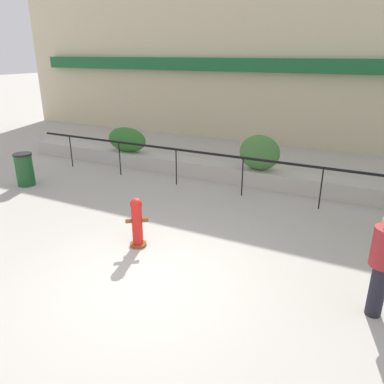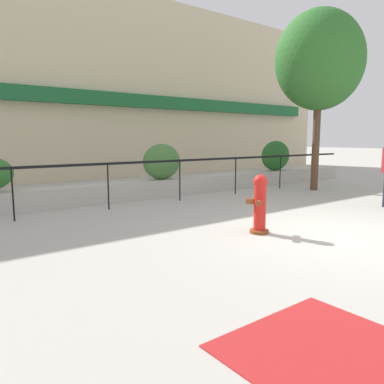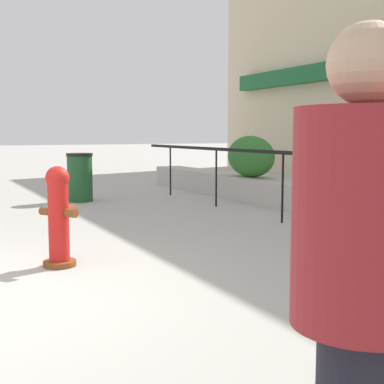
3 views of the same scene
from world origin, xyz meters
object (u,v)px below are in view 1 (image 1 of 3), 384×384
at_px(fire_hydrant, 137,222).
at_px(trash_bin, 25,169).
at_px(pedestrian, 383,259).
at_px(hedge_bush_0, 127,140).
at_px(hedge_bush_1, 260,153).

bearing_deg(fire_hydrant, trash_bin, 162.67).
relative_size(pedestrian, trash_bin, 1.71).
relative_size(hedge_bush_0, hedge_bush_1, 1.25).
height_order(hedge_bush_0, pedestrian, pedestrian).
xyz_separation_m(hedge_bush_0, fire_hydrant, (3.83, -4.91, -0.38)).
xyz_separation_m(fire_hydrant, trash_bin, (-5.31, 1.66, -0.04)).
distance_m(hedge_bush_0, trash_bin, 3.60).
relative_size(fire_hydrant, trash_bin, 1.07).
bearing_deg(hedge_bush_0, trash_bin, -114.49).
distance_m(hedge_bush_0, hedge_bush_1, 4.90).
relative_size(hedge_bush_1, fire_hydrant, 1.15).
bearing_deg(trash_bin, hedge_bush_0, 65.51).
bearing_deg(pedestrian, hedge_bush_0, 148.78).
height_order(hedge_bush_0, trash_bin, hedge_bush_0).
bearing_deg(fire_hydrant, pedestrian, -2.21).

